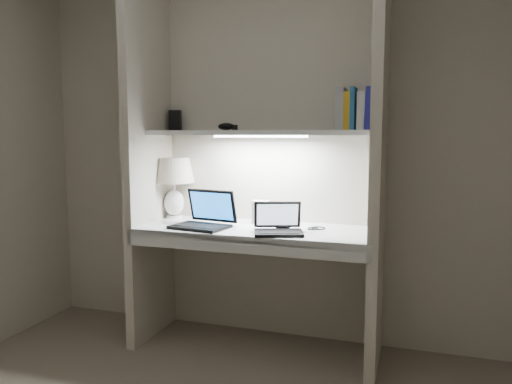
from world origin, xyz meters
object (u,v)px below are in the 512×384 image
at_px(laptop_main, 204,219).
at_px(speaker, 261,212).
at_px(book_row, 357,110).
at_px(laptop_netbook, 278,226).
at_px(table_lamp, 174,177).

xyz_separation_m(laptop_main, speaker, (0.30, 0.22, 0.02)).
height_order(speaker, book_row, book_row).
bearing_deg(laptop_netbook, book_row, 16.12).
height_order(table_lamp, book_row, book_row).
distance_m(table_lamp, book_row, 1.30).
xyz_separation_m(table_lamp, book_row, (1.22, -0.01, 0.43)).
xyz_separation_m(speaker, book_row, (0.59, 0.01, 0.64)).
distance_m(laptop_main, laptop_netbook, 0.49).
relative_size(table_lamp, laptop_netbook, 1.22).
distance_m(table_lamp, speaker, 0.66).
bearing_deg(speaker, laptop_main, -150.75).
relative_size(table_lamp, book_row, 1.65).
relative_size(laptop_netbook, book_row, 1.35).
relative_size(table_lamp, laptop_main, 1.10).
xyz_separation_m(table_lamp, speaker, (0.63, -0.02, -0.20)).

